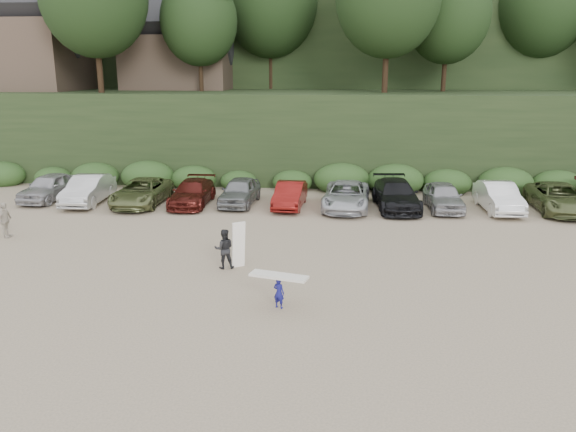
# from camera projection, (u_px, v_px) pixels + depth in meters

# --- Properties ---
(ground) EXTENTS (120.00, 120.00, 0.00)m
(ground) POSITION_uv_depth(u_px,v_px,m) (321.00, 268.00, 22.05)
(ground) COLOR tan
(ground) RESTS_ON ground
(hillside_backdrop) EXTENTS (90.00, 41.50, 28.00)m
(hillside_backdrop) POSITION_uv_depth(u_px,v_px,m) (332.00, 29.00, 53.81)
(hillside_backdrop) COLOR black
(hillside_backdrop) RESTS_ON ground
(parked_cars) EXTENTS (39.78, 5.93, 1.63)m
(parked_cars) POSITION_uv_depth(u_px,v_px,m) (371.00, 195.00, 31.32)
(parked_cars) COLOR #A9A8AD
(parked_cars) RESTS_ON ground
(distant_walker) EXTENTS (0.42, 0.98, 1.66)m
(distant_walker) POSITION_uv_depth(u_px,v_px,m) (5.00, 220.00, 25.88)
(distant_walker) COLOR #B4A998
(distant_walker) RESTS_ON ground
(child_surfer) EXTENTS (1.98, 1.01, 1.15)m
(child_surfer) POSITION_uv_depth(u_px,v_px,m) (279.00, 285.00, 18.22)
(child_surfer) COLOR navy
(child_surfer) RESTS_ON ground
(adult_surfer) EXTENTS (1.28, 0.75, 1.87)m
(adult_surfer) POSITION_uv_depth(u_px,v_px,m) (225.00, 248.00, 21.88)
(adult_surfer) COLOR black
(adult_surfer) RESTS_ON ground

